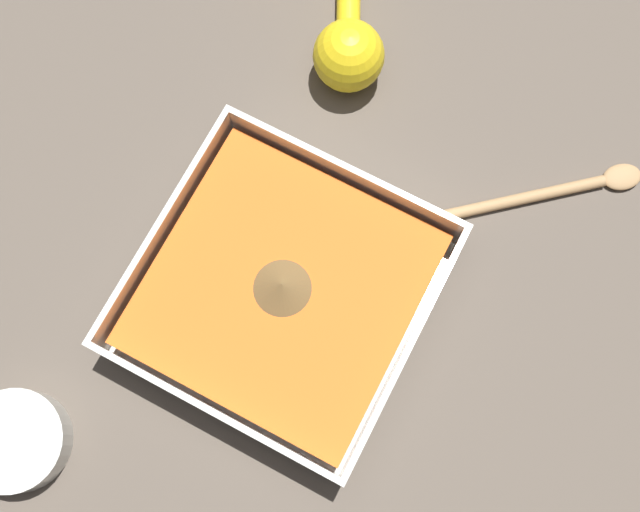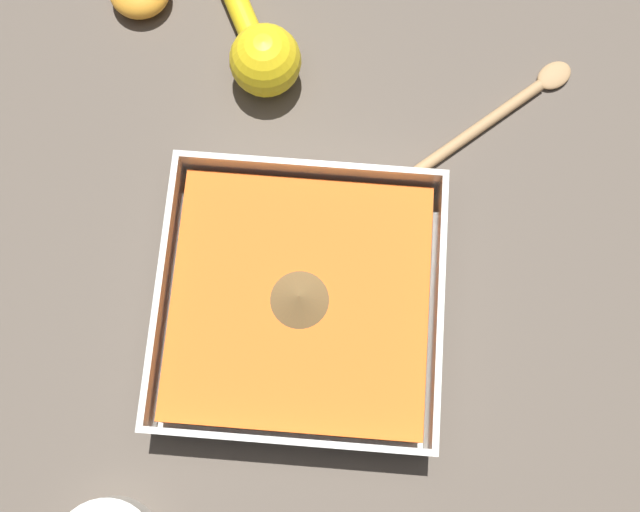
# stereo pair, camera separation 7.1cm
# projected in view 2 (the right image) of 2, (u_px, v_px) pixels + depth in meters

# --- Properties ---
(ground_plane) EXTENTS (4.00, 4.00, 0.00)m
(ground_plane) POSITION_uv_depth(u_px,v_px,m) (298.00, 342.00, 0.72)
(ground_plane) COLOR brown
(square_dish) EXTENTS (0.26, 0.26, 0.06)m
(square_dish) POSITION_uv_depth(u_px,v_px,m) (300.00, 304.00, 0.71)
(square_dish) COLOR silver
(square_dish) RESTS_ON ground_plane
(lemon_squeezer) EXTENTS (0.18, 0.12, 0.07)m
(lemon_squeezer) POSITION_uv_depth(u_px,v_px,m) (260.00, 50.00, 0.77)
(lemon_squeezer) COLOR yellow
(lemon_squeezer) RESTS_ON ground_plane
(wooden_spoon) EXTENTS (0.17, 0.19, 0.01)m
(wooden_spoon) POSITION_uv_depth(u_px,v_px,m) (492.00, 119.00, 0.78)
(wooden_spoon) COLOR tan
(wooden_spoon) RESTS_ON ground_plane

